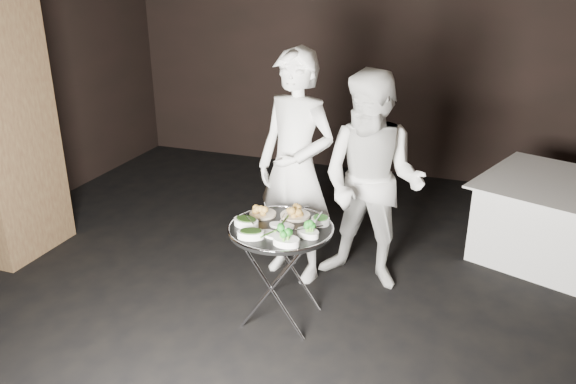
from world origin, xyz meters
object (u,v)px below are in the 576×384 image
(tray_stand, at_px, (281,270))
(waiter_left, at_px, (296,168))
(serving_tray, at_px, (281,229))
(dining_table, at_px, (555,220))
(waiter_right, at_px, (372,183))

(tray_stand, bearing_deg, waiter_left, 100.44)
(serving_tray, distance_m, dining_table, 2.60)
(waiter_left, relative_size, dining_table, 1.51)
(tray_stand, bearing_deg, serving_tray, 90.00)
(waiter_left, distance_m, dining_table, 2.37)
(serving_tray, height_order, waiter_left, waiter_left)
(dining_table, bearing_deg, tray_stand, -138.53)
(waiter_left, bearing_deg, tray_stand, -63.29)
(serving_tray, bearing_deg, tray_stand, -90.00)
(serving_tray, relative_size, waiter_right, 0.43)
(serving_tray, bearing_deg, waiter_right, 57.21)
(waiter_right, bearing_deg, waiter_left, -165.63)
(tray_stand, height_order, waiter_right, waiter_right)
(waiter_left, bearing_deg, dining_table, 42.95)
(waiter_left, distance_m, waiter_right, 0.61)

